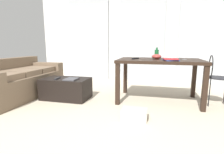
{
  "coord_description": "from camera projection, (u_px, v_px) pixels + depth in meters",
  "views": [
    {
      "loc": [
        0.38,
        -1.43,
        0.98
      ],
      "look_at": [
        -0.38,
        1.62,
        0.41
      ],
      "focal_mm": 27.82,
      "sensor_mm": 36.0,
      "label": 1
    }
  ],
  "objects": [
    {
      "name": "bottle_near",
      "position": [
        157.0,
        54.0,
        3.29
      ],
      "size": [
        0.08,
        0.08,
        0.2
      ],
      "color": "#195B2D",
      "rests_on": "craft_table"
    },
    {
      "name": "tv_remote_on_table",
      "position": [
        135.0,
        58.0,
        3.07
      ],
      "size": [
        0.11,
        0.19,
        0.02
      ],
      "primitive_type": "cube",
      "rotation": [
        0.0,
        0.0,
        -0.41
      ],
      "color": "black",
      "rests_on": "craft_table"
    },
    {
      "name": "curtains",
      "position": [
        142.0,
        37.0,
        4.74
      ],
      "size": [
        4.31,
        0.03,
        2.42
      ],
      "color": "#B2B7BC",
      "rests_on": "ground"
    },
    {
      "name": "magazine",
      "position": [
        71.0,
        79.0,
        3.08
      ],
      "size": [
        0.21,
        0.25,
        0.02
      ],
      "primitive_type": "cube",
      "rotation": [
        0.0,
        0.0,
        0.01
      ],
      "color": "#4C4C51",
      "rests_on": "coffee_table"
    },
    {
      "name": "bowl",
      "position": [
        157.0,
        57.0,
        3.05
      ],
      "size": [
        0.16,
        0.16,
        0.09
      ],
      "primitive_type": "ellipsoid",
      "color": "#9E3833",
      "rests_on": "craft_table"
    },
    {
      "name": "tv_remote_primary",
      "position": [
        57.0,
        78.0,
        3.15
      ],
      "size": [
        0.06,
        0.19,
        0.02
      ],
      "primitive_type": "cube",
      "rotation": [
        0.0,
        0.0,
        0.12
      ],
      "color": "#232326",
      "rests_on": "coffee_table"
    },
    {
      "name": "ground_plane",
      "position": [
        130.0,
        104.0,
        2.95
      ],
      "size": [
        8.55,
        8.55,
        0.0
      ],
      "primitive_type": "plane",
      "color": "beige"
    },
    {
      "name": "craft_table",
      "position": [
        159.0,
        65.0,
        3.03
      ],
      "size": [
        1.42,
        0.87,
        0.75
      ],
      "color": "black",
      "rests_on": "ground"
    },
    {
      "name": "coffee_table",
      "position": [
        66.0,
        88.0,
        3.24
      ],
      "size": [
        0.85,
        0.51,
        0.38
      ],
      "color": "black",
      "rests_on": "ground"
    },
    {
      "name": "scissors",
      "position": [
        182.0,
        59.0,
        2.98
      ],
      "size": [
        0.11,
        0.08,
        0.0
      ],
      "color": "#9EA0A5",
      "rests_on": "craft_table"
    },
    {
      "name": "shoebox",
      "position": [
        134.0,
        114.0,
        2.31
      ],
      "size": [
        0.34,
        0.22,
        0.15
      ],
      "color": "beige",
      "rests_on": "ground"
    },
    {
      "name": "book_stack",
      "position": [
        171.0,
        59.0,
        2.75
      ],
      "size": [
        0.25,
        0.3,
        0.04
      ],
      "color": "#33519E",
      "rests_on": "craft_table"
    },
    {
      "name": "wall_back",
      "position": [
        142.0,
        33.0,
        4.8
      ],
      "size": [
        6.07,
        0.1,
        2.66
      ],
      "primitive_type": "cube",
      "color": "silver",
      "rests_on": "ground"
    },
    {
      "name": "couch",
      "position": [
        18.0,
        81.0,
        3.37
      ],
      "size": [
        0.93,
        1.78,
        0.73
      ],
      "color": "brown",
      "rests_on": "ground"
    },
    {
      "name": "wire_chair",
      "position": [
        215.0,
        74.0,
        2.84
      ],
      "size": [
        0.38,
        0.39,
        0.83
      ],
      "color": "black",
      "rests_on": "ground"
    }
  ]
}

